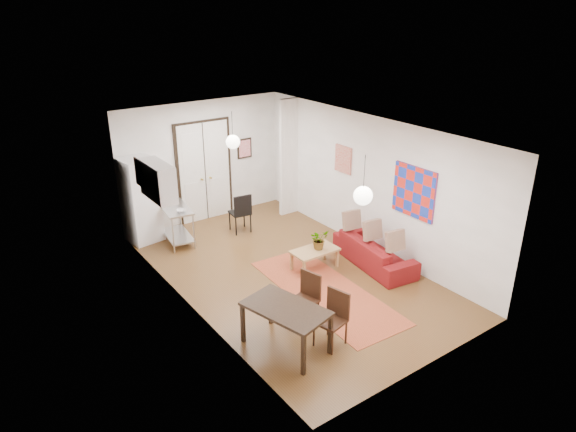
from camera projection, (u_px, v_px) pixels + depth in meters
floor at (288, 273)px, 10.24m from camera, size 7.00×7.00×0.00m
ceiling at (288, 129)px, 9.12m from camera, size 4.20×7.00×0.02m
wall_back at (203, 162)px, 12.31m from camera, size 4.20×0.02×2.90m
wall_front at (435, 281)px, 7.06m from camera, size 4.20×0.02×2.90m
wall_left at (185, 232)px, 8.56m from camera, size 0.02×7.00×2.90m
wall_right at (369, 184)px, 10.81m from camera, size 0.02×7.00×2.90m
double_doors at (205, 172)px, 12.37m from camera, size 1.44×0.06×2.50m
stub_partition at (289, 158)px, 12.59m from camera, size 0.50×0.10×2.90m
wall_cabinet at (158, 181)px, 9.61m from camera, size 0.35×1.00×0.70m
painting_popart at (414, 192)px, 9.78m from camera, size 0.05×1.00×1.00m
painting_abstract at (343, 159)px, 11.26m from camera, size 0.05×0.50×0.60m
poster_back at (245, 148)px, 12.84m from camera, size 0.40×0.03×0.50m
print_left at (140, 173)px, 9.88m from camera, size 0.03×0.44×0.54m
pendant_back at (233, 142)px, 10.87m from camera, size 0.30×0.30×0.80m
pendant_front at (363, 196)px, 7.87m from camera, size 0.30×0.30×0.80m
kilim_rug at (325, 291)px, 9.58m from camera, size 1.44×3.47×0.01m
sofa at (374, 252)px, 10.46m from camera, size 2.06×1.04×0.58m
coffee_table at (315, 252)px, 10.27m from camera, size 0.95×0.53×0.42m
potted_plant at (319, 239)px, 10.22m from camera, size 0.37×0.32×0.41m
kitchen_counter at (177, 220)px, 11.36m from camera, size 0.69×1.15×0.83m
bowl at (181, 211)px, 11.01m from camera, size 0.25×0.25×0.05m
soap_bottle at (168, 201)px, 11.37m from camera, size 0.10×0.10×0.17m
fridge at (140, 200)px, 11.31m from camera, size 0.76×0.76×1.91m
dining_table at (286, 312)px, 7.80m from camera, size 1.05×1.46×0.73m
dining_chair_near at (300, 294)px, 8.50m from camera, size 0.52×0.65×0.90m
dining_chair_far at (327, 314)px, 7.97m from camera, size 0.52×0.65×0.90m
black_side_chair at (238, 208)px, 11.96m from camera, size 0.48×0.48×0.95m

